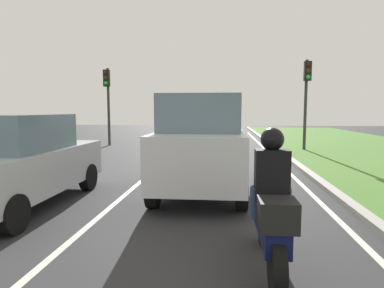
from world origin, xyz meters
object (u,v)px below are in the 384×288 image
motorcycle (271,224)px  traffic_light_near_right (307,88)px  car_suv_ahead (202,143)px  rider_person (271,173)px  car_sedan_left_lane (18,162)px  traffic_light_overhead_left (107,92)px

motorcycle → traffic_light_near_right: (3.27, 12.26, 2.43)m
car_suv_ahead → rider_person: 4.02m
rider_person → traffic_light_near_right: bearing=75.3°
traffic_light_near_right → car_sedan_left_lane: bearing=-128.4°
car_sedan_left_lane → traffic_light_overhead_left: 11.95m
traffic_light_near_right → traffic_light_overhead_left: bearing=171.6°
rider_person → traffic_light_near_right: 12.77m
car_sedan_left_lane → traffic_light_near_right: 12.97m
car_sedan_left_lane → traffic_light_near_right: traffic_light_near_right is taller
motorcycle → traffic_light_overhead_left: (-6.97, 13.78, 2.37)m
rider_person → traffic_light_near_right: size_ratio=0.27×
car_suv_ahead → traffic_light_near_right: size_ratio=1.05×
traffic_light_overhead_left → traffic_light_near_right: bearing=-8.4°
car_suv_ahead → traffic_light_overhead_left: traffic_light_overhead_left is taller
rider_person → traffic_light_near_right: traffic_light_near_right is taller
traffic_light_near_right → traffic_light_overhead_left: traffic_light_near_right is taller
traffic_light_near_right → traffic_light_overhead_left: 10.35m
car_suv_ahead → rider_person: car_suv_ahead is taller
car_suv_ahead → rider_person: size_ratio=3.88×
car_sedan_left_lane → motorcycle: bearing=-25.7°
motorcycle → car_sedan_left_lane: bearing=154.8°
motorcycle → traffic_light_overhead_left: 15.62m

